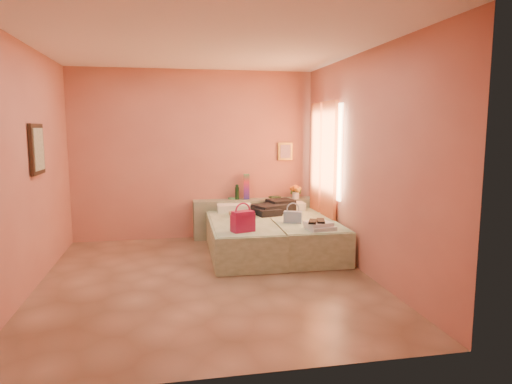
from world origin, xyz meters
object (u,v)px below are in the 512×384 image
(bed_left, at_px, (242,238))
(flower_vase, at_px, (296,191))
(magenta_handbag, at_px, (243,221))
(bed_right, at_px, (301,235))
(water_bottle, at_px, (237,192))
(headboard_ledge, at_px, (254,218))
(towel_stack, at_px, (320,226))
(blue_handbag, at_px, (293,217))
(green_book, at_px, (275,197))

(bed_left, height_order, flower_vase, flower_vase)
(bed_left, relative_size, magenta_handbag, 6.82)
(bed_right, bearing_deg, magenta_handbag, -144.22)
(bed_left, xyz_separation_m, flower_vase, (1.09, 0.97, 0.54))
(water_bottle, bearing_deg, flower_vase, -6.12)
(headboard_ledge, xyz_separation_m, bed_left, (-0.38, -1.05, -0.08))
(bed_right, xyz_separation_m, towel_stack, (0.04, -0.76, 0.30))
(flower_vase, bearing_deg, towel_stack, -95.04)
(headboard_ledge, bearing_deg, bed_right, -63.43)
(flower_vase, bearing_deg, headboard_ledge, 173.75)
(blue_handbag, bearing_deg, magenta_handbag, -129.90)
(bed_right, relative_size, flower_vase, 7.17)
(bed_left, bearing_deg, magenta_handbag, -96.76)
(water_bottle, distance_m, magenta_handbag, 1.78)
(headboard_ledge, distance_m, green_book, 0.51)
(flower_vase, height_order, blue_handbag, flower_vase)
(headboard_ledge, bearing_deg, water_bottle, 174.21)
(towel_stack, bearing_deg, blue_handbag, 116.41)
(bed_right, bearing_deg, green_book, 98.93)
(headboard_ledge, relative_size, green_book, 11.47)
(green_book, distance_m, blue_handbag, 1.38)
(headboard_ledge, bearing_deg, magenta_handbag, -105.30)
(headboard_ledge, relative_size, blue_handbag, 7.95)
(green_book, relative_size, blue_handbag, 0.69)
(headboard_ledge, xyz_separation_m, magenta_handbag, (-0.47, -1.73, 0.31))
(towel_stack, bearing_deg, bed_right, 93.00)
(water_bottle, relative_size, green_book, 1.35)
(bed_left, relative_size, blue_handbag, 7.76)
(flower_vase, bearing_deg, green_book, 158.33)
(blue_handbag, bearing_deg, towel_stack, -40.81)
(bed_left, distance_m, blue_handbag, 0.82)
(magenta_handbag, xyz_separation_m, towel_stack, (1.04, -0.08, -0.09))
(blue_handbag, distance_m, towel_stack, 0.55)
(flower_vase, distance_m, blue_handbag, 1.32)
(flower_vase, height_order, towel_stack, flower_vase)
(bed_right, relative_size, towel_stack, 5.71)
(headboard_ledge, xyz_separation_m, bed_right, (0.52, -1.05, -0.08))
(bed_left, distance_m, green_book, 1.40)
(water_bottle, bearing_deg, blue_handbag, -65.88)
(bed_right, distance_m, water_bottle, 1.44)
(headboard_ledge, bearing_deg, green_book, 8.27)
(water_bottle, height_order, flower_vase, flower_vase)
(bed_left, xyz_separation_m, blue_handbag, (0.70, -0.27, 0.33))
(headboard_ledge, distance_m, magenta_handbag, 1.82)
(water_bottle, distance_m, green_book, 0.67)
(headboard_ledge, relative_size, towel_stack, 5.86)
(blue_handbag, xyz_separation_m, towel_stack, (0.24, -0.49, -0.03))
(water_bottle, distance_m, flower_vase, 1.01)
(bed_left, xyz_separation_m, magenta_handbag, (-0.10, -0.68, 0.39))
(headboard_ledge, height_order, flower_vase, flower_vase)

